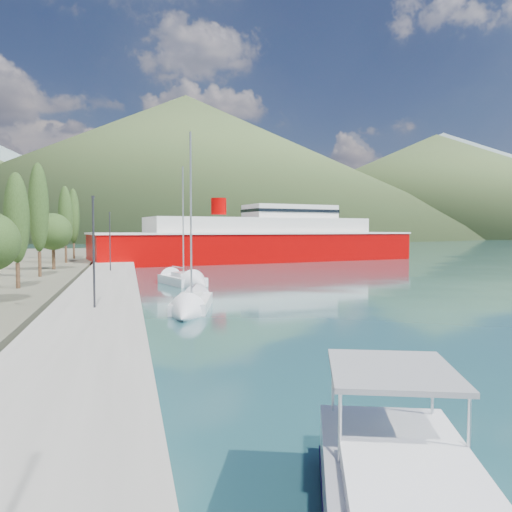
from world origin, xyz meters
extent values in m
plane|color=#1C4449|center=(0.00, 120.00, 0.00)|extent=(1400.00, 1400.00, 0.00)
cube|color=gray|center=(-9.00, 26.00, 0.40)|extent=(5.00, 88.00, 0.80)
cone|color=slate|center=(80.00, 680.00, 90.00)|extent=(760.00, 760.00, 180.00)
cone|color=slate|center=(420.00, 600.00, 70.00)|extent=(640.00, 640.00, 140.00)
cone|color=#3E512A|center=(40.00, 400.00, 57.50)|extent=(480.00, 480.00, 115.00)
cone|color=#3E512A|center=(260.00, 380.00, 45.00)|extent=(420.00, 420.00, 90.00)
cylinder|color=#47301E|center=(-15.10, 25.89, 1.64)|extent=(0.30, 0.30, 1.88)
ellipsoid|color=#284119|center=(-15.10, 25.89, 5.90)|extent=(1.80, 1.80, 6.65)
cylinder|color=#47301E|center=(-15.10, 35.33, 1.85)|extent=(0.30, 0.30, 2.30)
ellipsoid|color=#284119|center=(-15.10, 35.33, 7.08)|extent=(1.80, 1.80, 8.16)
cylinder|color=#47301E|center=(-15.10, 44.20, 1.96)|extent=(0.36, 0.36, 2.52)
sphere|color=#284119|center=(-15.10, 44.20, 4.83)|extent=(4.03, 4.03, 4.03)
cylinder|color=#47301E|center=(-15.10, 55.36, 1.80)|extent=(0.30, 0.30, 2.21)
ellipsoid|color=#284119|center=(-15.10, 55.36, 6.82)|extent=(1.80, 1.80, 7.83)
cylinder|color=#47301E|center=(-15.10, 65.31, 1.85)|extent=(0.30, 0.30, 2.31)
ellipsoid|color=#284119|center=(-15.10, 65.31, 7.10)|extent=(1.80, 1.80, 8.19)
cylinder|color=#2D2D33|center=(-9.00, 14.29, 3.80)|extent=(0.12, 0.12, 6.00)
cube|color=#2D2D33|center=(-9.00, 14.54, 6.80)|extent=(0.15, 0.50, 0.12)
cylinder|color=#2D2D33|center=(-9.00, 39.70, 3.80)|extent=(0.12, 0.12, 6.00)
cube|color=#2D2D33|center=(-9.00, 39.95, 6.80)|extent=(0.15, 0.50, 0.12)
cube|color=silver|center=(-3.43, -8.24, 1.40)|extent=(2.96, 3.60, 0.39)
cube|color=gray|center=(-2.56, -5.93, 2.46)|extent=(2.99, 3.23, 0.10)
cube|color=silver|center=(-3.27, 17.69, 0.24)|extent=(3.52, 6.39, 0.85)
cube|color=silver|center=(-3.36, 17.30, 0.81)|extent=(1.83, 2.66, 0.33)
cylinder|color=silver|center=(-3.36, 17.30, 5.88)|extent=(0.12, 0.12, 10.43)
cone|color=silver|center=(-4.16, 13.92, 0.24)|extent=(2.77, 3.25, 2.18)
cube|color=silver|center=(-2.43, 32.00, 0.28)|extent=(4.13, 6.30, 1.00)
cube|color=silver|center=(-2.31, 31.63, 0.94)|extent=(2.14, 2.67, 0.39)
cylinder|color=silver|center=(-2.31, 31.63, 5.76)|extent=(0.12, 0.12, 9.96)
cone|color=silver|center=(-1.34, 28.44, 0.28)|extent=(3.23, 3.34, 2.55)
cube|color=#9D0000|center=(13.37, 63.01, 1.97)|extent=(53.13, 20.74, 5.02)
cube|color=silver|center=(13.37, 63.01, 4.49)|extent=(53.55, 21.13, 0.27)
cube|color=silver|center=(13.37, 63.01, 5.56)|extent=(36.95, 15.79, 2.69)
cube|color=silver|center=(18.64, 64.06, 7.98)|extent=(15.59, 9.40, 2.15)
cylinder|color=#9D0000|center=(6.33, 61.60, 8.61)|extent=(2.33, 2.33, 2.51)
camera|label=1|loc=(-7.19, -13.97, 5.01)|focal=35.00mm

